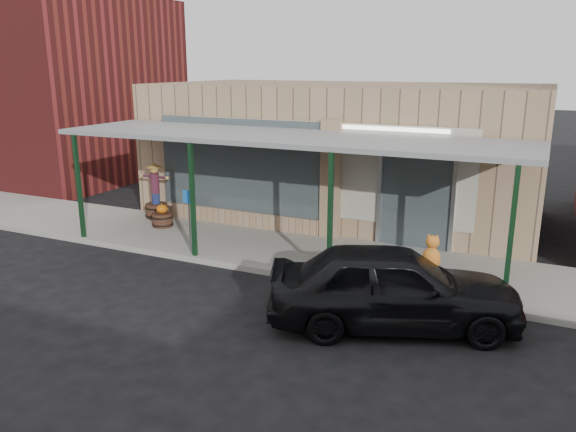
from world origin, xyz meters
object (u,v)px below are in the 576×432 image
at_px(barrel_pumpkin, 162,218).
at_px(handicap_sign, 189,212).
at_px(parked_sedan, 394,286).
at_px(barrel_scarecrow, 156,199).

relative_size(barrel_pumpkin, handicap_sign, 0.45).
bearing_deg(handicap_sign, parked_sedan, -14.89).
xyz_separation_m(barrel_scarecrow, parked_sedan, (8.57, -3.99, 0.05)).
xyz_separation_m(barrel_pumpkin, handicap_sign, (2.05, -1.54, 0.77)).
relative_size(barrel_scarecrow, parked_sedan, 0.35).
relative_size(barrel_scarecrow, barrel_pumpkin, 2.45).
height_order(handicap_sign, parked_sedan, handicap_sign).
height_order(barrel_scarecrow, barrel_pumpkin, barrel_scarecrow).
height_order(barrel_scarecrow, parked_sedan, barrel_scarecrow).
xyz_separation_m(barrel_scarecrow, handicap_sign, (2.84, -2.27, 0.43)).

